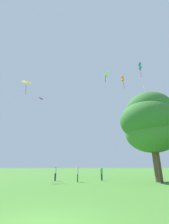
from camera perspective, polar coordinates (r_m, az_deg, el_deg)
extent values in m
cube|color=teal|center=(29.96, 19.69, 16.19)|extent=(0.69, 0.68, 0.57)
cube|color=teal|center=(29.54, 19.86, 14.98)|extent=(0.69, 0.68, 0.57)
cylinder|color=#3F382D|center=(29.75, 19.77, 15.59)|extent=(0.03, 0.03, 1.09)
cylinder|color=red|center=(29.14, 20.05, 13.38)|extent=(0.19, 0.28, 1.61)
cylinder|color=silver|center=(22.56, 22.20, 1.08)|extent=(3.95, 5.59, 18.11)
cone|color=white|center=(35.81, 7.68, 14.10)|extent=(2.33, 2.15, 2.07)
cylinder|color=black|center=(34.83, 7.70, 12.02)|extent=(0.34, 0.34, 1.86)
cylinder|color=silver|center=(28.60, 10.63, -0.94)|extent=(0.29, 5.91, 21.24)
cube|color=orange|center=(34.60, 13.77, 12.63)|extent=(0.73, 0.73, 0.60)
cube|color=orange|center=(34.18, 13.88, 11.49)|extent=(0.73, 0.73, 0.60)
cylinder|color=#3F382D|center=(34.39, 13.82, 12.06)|extent=(0.03, 0.03, 1.14)
cylinder|color=red|center=(33.60, 14.22, 9.85)|extent=(0.25, 0.26, 2.06)
cylinder|color=silver|center=(28.78, 20.90, -2.17)|extent=(2.90, 6.39, 19.24)
cube|color=purple|center=(42.27, -15.74, 4.84)|extent=(1.08, 0.72, 0.90)
cylinder|color=#3F382D|center=(42.27, -15.74, 4.84)|extent=(0.78, 0.16, 0.45)
cylinder|color=silver|center=(41.89, -15.93, 3.59)|extent=(0.14, 0.07, 1.34)
cylinder|color=silver|center=(36.34, -19.62, -6.34)|extent=(3.26, 6.64, 18.50)
cube|color=yellow|center=(31.52, -20.65, 10.27)|extent=(1.76, 0.90, 1.20)
cylinder|color=#3F382D|center=(31.52, -20.65, 10.27)|extent=(1.35, 0.38, 0.47)
cylinder|color=red|center=(30.92, -20.79, 7.74)|extent=(0.29, 0.32, 1.91)
cylinder|color=silver|center=(24.46, -28.08, -1.51)|extent=(3.69, 9.25, 16.55)
cylinder|color=#2D3351|center=(21.35, -10.60, -22.51)|extent=(0.12, 0.12, 0.89)
cylinder|color=#2D3351|center=(21.51, -10.86, -22.47)|extent=(0.12, 0.12, 0.89)
cube|color=white|center=(21.40, -10.59, -20.40)|extent=(0.28, 0.29, 0.67)
cylinder|color=white|center=(21.28, -10.37, -19.97)|extent=(0.21, 0.31, 0.63)
cylinder|color=white|center=(21.52, -10.76, -19.94)|extent=(0.21, 0.31, 0.63)
sphere|color=tan|center=(21.40, -10.51, -19.18)|extent=(0.25, 0.25, 0.25)
cylinder|color=#2D3351|center=(19.53, -2.56, -23.17)|extent=(0.11, 0.11, 0.85)
cylinder|color=#2D3351|center=(19.71, -2.60, -23.14)|extent=(0.11, 0.11, 0.85)
cube|color=white|center=(19.59, -2.54, -20.99)|extent=(0.22, 0.24, 0.64)
cylinder|color=white|center=(19.45, -2.51, -20.53)|extent=(0.13, 0.29, 0.59)
cylinder|color=white|center=(19.71, -2.57, -20.52)|extent=(0.13, 0.29, 0.59)
sphere|color=tan|center=(19.58, -2.52, -19.72)|extent=(0.23, 0.23, 0.23)
cylinder|color=#2D3351|center=(21.84, 6.51, -22.76)|extent=(0.11, 0.11, 0.79)
cylinder|color=#2D3351|center=(21.97, 6.21, -22.75)|extent=(0.11, 0.11, 0.79)
cube|color=green|center=(21.87, 6.29, -20.95)|extent=(0.24, 0.25, 0.59)
cylinder|color=green|center=(21.78, 6.50, -20.56)|extent=(0.16, 0.28, 0.55)
cylinder|color=green|center=(21.96, 6.05, -20.57)|extent=(0.16, 0.28, 0.55)
sphere|color=tan|center=(21.87, 6.25, -19.89)|extent=(0.22, 0.22, 0.22)
cylinder|color=brown|center=(21.37, 24.32, -11.18)|extent=(0.83, 0.83, 8.31)
ellipsoid|color=#427F38|center=(21.88, 23.52, -7.00)|extent=(6.66, 6.66, 5.04)
ellipsoid|color=#387533|center=(21.80, 22.52, -3.02)|extent=(7.27, 7.27, 5.17)
ellipsoid|color=#387533|center=(22.47, 22.62, 0.54)|extent=(5.95, 5.95, 4.79)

